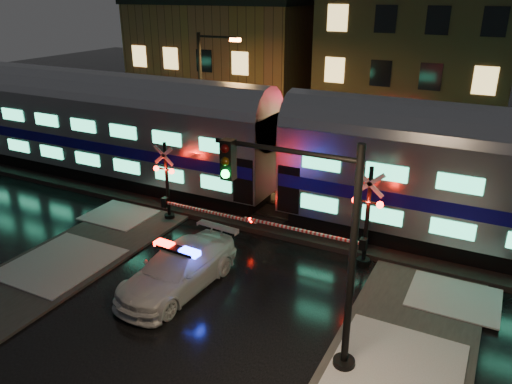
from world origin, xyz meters
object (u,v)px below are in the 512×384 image
police_car (178,269)px  streetlight (205,95)px  crossing_signal_left (173,191)px  traffic_light (314,252)px  crossing_signal_right (356,226)px

police_car → streetlight: bearing=121.7°
police_car → streetlight: size_ratio=0.69×
crossing_signal_left → traffic_light: size_ratio=0.80×
police_car → traffic_light: size_ratio=0.81×
traffic_light → police_car: bearing=171.9°
crossing_signal_left → traffic_light: traffic_light is taller
police_car → crossing_signal_left: crossing_signal_left is taller
traffic_light → crossing_signal_left: bearing=152.7°
police_car → traffic_light: 6.35m
crossing_signal_right → crossing_signal_left: bearing=-179.9°
traffic_light → streetlight: size_ratio=0.84×
police_car → crossing_signal_left: size_ratio=1.02×
streetlight → police_car: bearing=-62.5°
crossing_signal_left → streetlight: streetlight is taller
police_car → crossing_signal_left: bearing=131.5°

